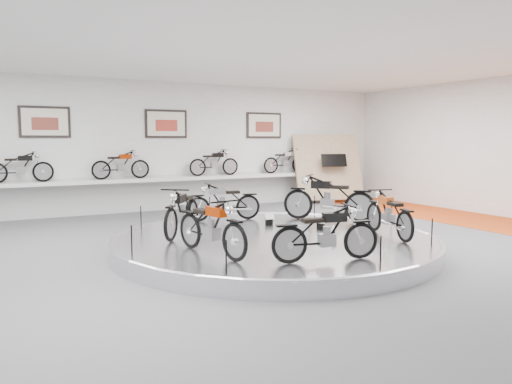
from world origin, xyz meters
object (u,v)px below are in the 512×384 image
bike_d (211,226)px  shelf (170,179)px  bike_f (389,214)px  bike_e (326,233)px  bike_c (182,211)px  bike_a (328,198)px  display_platform (275,243)px  bike_b (223,202)px

bike_d → shelf: bearing=154.9°
shelf → bike_f: bike_f is taller
bike_d → bike_e: bike_d is taller
bike_e → bike_c: bearing=124.4°
bike_c → bike_e: bike_c is taller
bike_a → bike_f: size_ratio=1.20×
display_platform → bike_c: size_ratio=3.86×
bike_b → shelf: bearing=-81.3°
bike_d → bike_f: size_ratio=1.04×
display_platform → bike_f: size_ratio=4.14×
bike_a → bike_d: 4.27m
display_platform → bike_d: size_ratio=3.96×
bike_b → bike_f: size_ratio=0.99×
display_platform → bike_e: size_ratio=4.21×
bike_d → bike_e: 1.90m
display_platform → bike_b: 2.29m
bike_c → bike_e: size_ratio=1.09×
shelf → bike_e: size_ratio=7.23×
display_platform → bike_c: (-1.59, 0.95, 0.64)m
bike_b → bike_c: bearing=50.6°
display_platform → bike_a: (2.06, 1.01, 0.70)m
shelf → bike_a: bearing=-69.1°
bike_b → bike_d: bike_d is taller
shelf → bike_d: bike_d is taller
bike_b → bike_f: bike_f is taller
shelf → bike_c: (-1.59, -5.45, -0.21)m
display_platform → bike_a: bike_a is taller
display_platform → bike_b: bike_b is taller
bike_a → bike_c: 3.65m
bike_a → bike_b: bike_a is taller
display_platform → bike_c: 1.96m
bike_d → bike_f: (3.71, -0.23, -0.02)m
bike_c → bike_d: (-0.17, -1.84, -0.01)m
bike_a → bike_f: bike_a is taller
bike_c → bike_b: bearing=169.5°
shelf → bike_a: 5.77m
bike_c → bike_d: bearing=33.9°
display_platform → shelf: 6.46m
display_platform → bike_f: bike_f is taller
bike_b → bike_d: bearing=72.3°
shelf → bike_d: size_ratio=6.80×
bike_b → bike_f: (2.06, -3.33, 0.00)m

